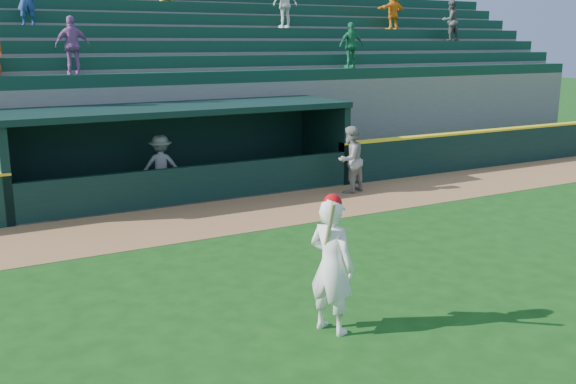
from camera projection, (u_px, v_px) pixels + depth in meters
name	position (u px, v px, depth m)	size (l,w,h in m)	color
ground	(331.00, 281.00, 11.38)	(120.00, 120.00, 0.00)	#124110
warning_track	(223.00, 217.00, 15.56)	(40.00, 3.00, 0.01)	olive
field_wall_right	(526.00, 145.00, 22.55)	(15.50, 0.30, 1.20)	black
wall_stripe_right	(527.00, 127.00, 22.41)	(15.50, 0.32, 0.06)	yellow
dugout_player_front	(350.00, 160.00, 17.89)	(0.91, 0.71, 1.88)	gray
dugout_player_inside	(161.00, 166.00, 17.48)	(1.09, 0.63, 1.69)	#ABABA5
dugout	(178.00, 144.00, 17.90)	(9.40, 2.80, 2.46)	slate
stands	(131.00, 95.00, 21.55)	(34.50, 6.26, 7.59)	slate
batter_at_plate	(332.00, 264.00, 9.21)	(0.72, 0.90, 2.09)	white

